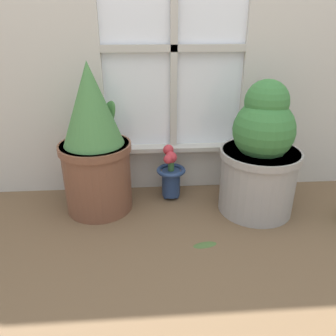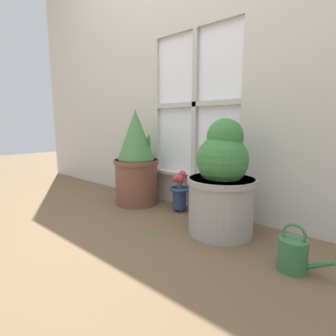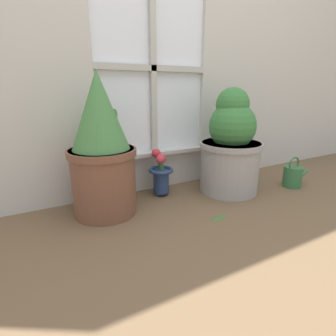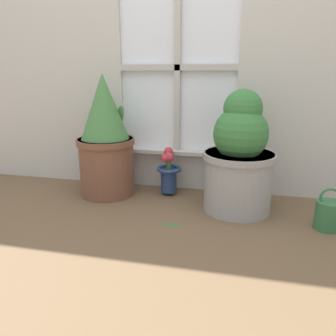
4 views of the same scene
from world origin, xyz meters
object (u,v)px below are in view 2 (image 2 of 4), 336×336
object	(u,v)px
potted_plant_right	(222,184)
watering_can	(293,254)
potted_plant_left	(136,161)
flower_vase	(180,192)

from	to	relation	value
potted_plant_right	watering_can	distance (m)	0.52
potted_plant_right	watering_can	xyz separation A→B (m)	(0.45, -0.15, -0.22)
potted_plant_left	potted_plant_right	distance (m)	0.82
watering_can	potted_plant_left	bearing A→B (deg)	169.93
flower_vase	watering_can	world-z (taller)	flower_vase
potted_plant_left	flower_vase	distance (m)	0.44
flower_vase	watering_can	distance (m)	0.94
potted_plant_right	watering_can	world-z (taller)	potted_plant_right
flower_vase	watering_can	bearing A→B (deg)	-19.01
potted_plant_left	flower_vase	world-z (taller)	potted_plant_left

